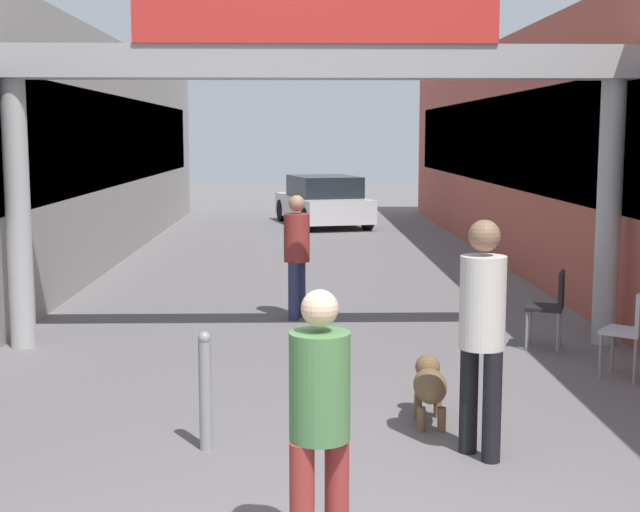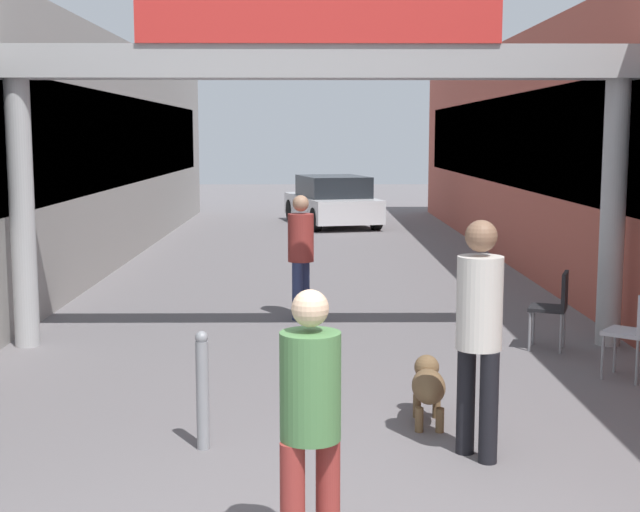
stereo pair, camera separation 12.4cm
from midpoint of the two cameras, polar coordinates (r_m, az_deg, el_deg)
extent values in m
cube|color=#9E9993|center=(15.84, -18.91, 6.21)|extent=(3.00, 26.00, 4.20)
cube|color=black|center=(15.43, -13.69, 7.16)|extent=(0.04, 23.40, 1.68)
cube|color=#B25142|center=(15.92, 18.78, 6.22)|extent=(3.00, 26.00, 4.20)
cube|color=black|center=(15.50, 13.60, 7.16)|extent=(0.04, 23.40, 1.68)
cylinder|color=#B2B2B2|center=(10.59, -18.21, 2.51)|extent=(0.28, 0.28, 3.03)
cylinder|color=#B2B2B2|center=(10.68, 18.55, 2.54)|extent=(0.28, 0.28, 3.03)
cube|color=#B2B2B2|center=(10.09, 0.26, 12.30)|extent=(7.40, 0.44, 0.37)
cube|color=red|center=(9.94, 0.27, 15.28)|extent=(3.96, 0.10, 0.64)
cylinder|color=black|center=(6.93, 9.83, -9.05)|extent=(0.19, 0.19, 0.84)
cylinder|color=black|center=(6.77, 11.27, -9.50)|extent=(0.19, 0.19, 0.84)
cylinder|color=silver|center=(6.66, 10.71, -2.97)|extent=(0.47, 0.47, 0.69)
sphere|color=#8C664C|center=(6.59, 10.81, 1.26)|extent=(0.33, 0.33, 0.24)
cylinder|color=#99332D|center=(5.24, 1.22, -15.16)|extent=(0.19, 0.19, 0.73)
cylinder|color=#99332D|center=(5.12, -1.05, -15.76)|extent=(0.19, 0.19, 0.73)
cylinder|color=#4C7F47|center=(4.95, 0.10, -8.33)|extent=(0.47, 0.47, 0.61)
sphere|color=beige|center=(4.85, 0.10, -3.37)|extent=(0.29, 0.29, 0.21)
cylinder|color=navy|center=(11.65, -1.15, -2.28)|extent=(0.18, 0.18, 0.76)
cylinder|color=navy|center=(11.87, -0.70, -2.09)|extent=(0.18, 0.18, 0.76)
cylinder|color=#99332D|center=(11.66, -0.93, 1.18)|extent=(0.44, 0.44, 0.63)
sphere|color=tan|center=(11.62, -0.94, 3.39)|extent=(0.28, 0.28, 0.21)
ellipsoid|color=brown|center=(7.56, 7.43, -8.27)|extent=(0.32, 0.65, 0.25)
sphere|color=brown|center=(7.81, 7.30, -7.07)|extent=(0.23, 0.23, 0.22)
sphere|color=white|center=(7.75, 7.34, -7.97)|extent=(0.16, 0.16, 0.15)
cylinder|color=brown|center=(7.80, 6.69, -9.50)|extent=(0.07, 0.07, 0.20)
cylinder|color=brown|center=(7.81, 7.93, -9.50)|extent=(0.07, 0.07, 0.20)
cylinder|color=brown|center=(7.44, 6.85, -10.37)|extent=(0.07, 0.07, 0.20)
cylinder|color=brown|center=(7.45, 8.16, -10.36)|extent=(0.07, 0.07, 0.20)
cylinder|color=gray|center=(6.96, -7.01, -8.85)|extent=(0.10, 0.10, 0.85)
sphere|color=gray|center=(6.85, -7.07, -5.20)|extent=(0.10, 0.10, 0.10)
cylinder|color=gray|center=(9.32, 18.00, -6.19)|extent=(0.04, 0.04, 0.45)
cylinder|color=gray|center=(9.63, 18.71, -5.77)|extent=(0.04, 0.04, 0.45)
cylinder|color=gray|center=(9.21, 19.99, -6.44)|extent=(0.04, 0.04, 0.45)
cube|color=silver|center=(9.37, 19.40, -4.64)|extent=(0.56, 0.56, 0.04)
cylinder|color=gray|center=(10.29, 13.61, -4.72)|extent=(0.04, 0.04, 0.45)
cylinder|color=gray|center=(10.62, 13.83, -4.34)|extent=(0.04, 0.04, 0.45)
cylinder|color=gray|center=(10.26, 15.50, -4.82)|extent=(0.04, 0.04, 0.45)
cylinder|color=gray|center=(10.59, 15.66, -4.44)|extent=(0.04, 0.04, 0.45)
cube|color=black|center=(10.39, 14.69, -3.26)|extent=(0.52, 0.52, 0.04)
cube|color=black|center=(10.34, 15.73, -2.11)|extent=(0.18, 0.39, 0.40)
cube|color=silver|center=(24.01, 0.90, 3.14)|extent=(2.64, 4.30, 0.60)
cube|color=#1E2328|center=(23.83, 0.99, 4.49)|extent=(2.05, 2.51, 0.55)
cylinder|color=black|center=(25.24, -1.71, 2.95)|extent=(0.34, 0.63, 0.60)
cylinder|color=black|center=(25.63, 1.77, 3.02)|extent=(0.34, 0.63, 0.60)
cylinder|color=black|center=(22.43, -0.10, 2.35)|extent=(0.34, 0.63, 0.60)
cylinder|color=black|center=(22.87, 3.77, 2.44)|extent=(0.34, 0.63, 0.60)
camera|label=1|loc=(0.06, -89.57, 0.06)|focal=50.00mm
camera|label=2|loc=(0.06, 90.43, -0.06)|focal=50.00mm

